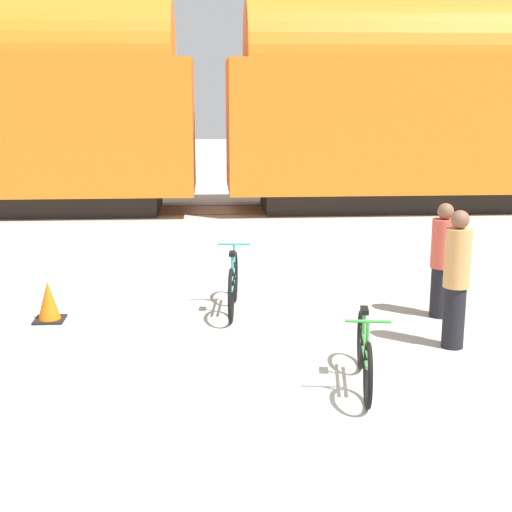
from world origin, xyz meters
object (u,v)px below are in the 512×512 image
freight_train (210,103)px  person_in_tan (456,279)px  bicycle_teal (233,284)px  bicycle_green (364,354)px  traffic_cone (49,303)px  person_in_red (443,261)px

freight_train → person_in_tan: freight_train is taller
freight_train → person_in_tan: bearing=-74.8°
bicycle_teal → bicycle_green: bicycle_teal is taller
freight_train → traffic_cone: 9.73m
person_in_red → person_in_tan: person_in_tan is taller
person_in_red → traffic_cone: size_ratio=2.88×
traffic_cone → freight_train: bearing=76.1°
bicycle_teal → person_in_red: 2.90m
freight_train → bicycle_teal: 9.17m
freight_train → person_in_red: 9.99m
bicycle_green → traffic_cone: bicycle_green is taller
person_in_tan → traffic_cone: (-5.12, 1.37, -0.60)m
bicycle_teal → freight_train: bearing=91.6°
bicycle_green → traffic_cone: size_ratio=3.07×
person_in_red → person_in_tan: 1.23m
freight_train → person_in_tan: 11.04m
bicycle_teal → bicycle_green: size_ratio=1.04×
bicycle_teal → person_in_tan: bearing=-32.1°
bicycle_green → person_in_tan: bearing=39.3°
freight_train → person_in_red: freight_train is taller
bicycle_green → person_in_red: 2.81m
freight_train → person_in_red: (3.09, -9.29, -1.96)m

